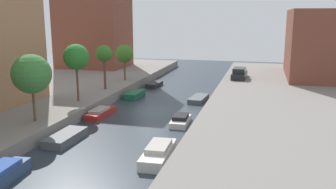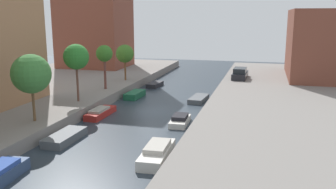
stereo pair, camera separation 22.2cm
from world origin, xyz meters
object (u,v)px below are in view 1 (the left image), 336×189
(street_tree_3, at_px, (104,54))
(street_tree_1, at_px, (32,74))
(street_tree_2, at_px, (76,57))
(street_tree_4, at_px, (124,54))
(moored_boat_right_1, at_px, (158,153))
(low_block_right, at_px, (328,44))
(moored_boat_right_3, at_px, (199,99))
(moored_boat_left_4, at_px, (154,85))
(moored_boat_left_1, at_px, (66,137))
(moored_boat_right_2, at_px, (180,120))
(moored_boat_left_3, at_px, (135,95))
(parked_car, at_px, (239,74))
(moored_boat_left_2, at_px, (101,113))

(street_tree_3, bearing_deg, street_tree_1, -90.00)
(street_tree_2, bearing_deg, street_tree_4, 90.00)
(moored_boat_right_1, bearing_deg, street_tree_4, 116.14)
(low_block_right, height_order, moored_boat_right_3, low_block_right)
(low_block_right, bearing_deg, street_tree_1, -131.88)
(low_block_right, relative_size, moored_boat_left_4, 4.36)
(moored_boat_left_1, bearing_deg, moored_boat_right_2, 41.72)
(moored_boat_left_3, xyz_separation_m, moored_boat_right_1, (7.51, -16.48, 0.09))
(street_tree_1, xyz_separation_m, street_tree_4, (-0.00, 19.02, -0.36))
(street_tree_4, relative_size, moored_boat_right_2, 1.33)
(street_tree_2, distance_m, parked_car, 22.34)
(moored_boat_right_1, xyz_separation_m, moored_boat_right_2, (-0.33, 7.89, -0.09))
(moored_boat_left_1, bearing_deg, street_tree_1, 161.56)
(parked_car, height_order, moored_boat_left_2, parked_car)
(street_tree_2, bearing_deg, moored_boat_left_1, -68.20)
(street_tree_1, distance_m, moored_boat_right_1, 11.72)
(street_tree_1, bearing_deg, moored_boat_left_2, 64.76)
(street_tree_3, height_order, moored_boat_left_4, street_tree_3)
(street_tree_2, xyz_separation_m, moored_boat_left_4, (3.38, 13.76, -4.92))
(street_tree_2, distance_m, moored_boat_right_2, 11.48)
(street_tree_1, xyz_separation_m, moored_boat_left_4, (3.38, 20.63, -4.39))
(low_block_right, height_order, moored_boat_right_1, low_block_right)
(street_tree_4, bearing_deg, moored_boat_right_2, -53.20)
(street_tree_1, xyz_separation_m, moored_boat_left_3, (3.11, 13.87, -4.32))
(street_tree_3, distance_m, parked_car, 18.00)
(moored_boat_left_3, relative_size, moored_boat_right_1, 0.74)
(low_block_right, height_order, moored_boat_left_3, low_block_right)
(street_tree_4, relative_size, moored_boat_left_3, 1.31)
(moored_boat_left_4, bearing_deg, low_block_right, 18.19)
(parked_car, bearing_deg, moored_boat_left_2, -121.47)
(street_tree_3, distance_m, moored_boat_left_3, 5.54)
(parked_car, bearing_deg, street_tree_2, -129.00)
(street_tree_3, xyz_separation_m, moored_boat_left_3, (3.11, 0.85, -4.50))
(moored_boat_left_4, height_order, moored_boat_right_1, moored_boat_right_1)
(street_tree_2, height_order, moored_boat_right_2, street_tree_2)
(moored_boat_left_3, bearing_deg, moored_boat_left_4, 87.70)
(moored_boat_left_2, bearing_deg, street_tree_1, -115.24)
(moored_boat_right_2, bearing_deg, moored_boat_left_1, -138.28)
(moored_boat_left_1, distance_m, moored_boat_right_2, 9.52)
(street_tree_3, relative_size, moored_boat_left_4, 1.50)
(street_tree_2, xyz_separation_m, moored_boat_right_2, (10.28, -1.60, -4.85))
(moored_boat_left_4, relative_size, moored_boat_right_3, 0.84)
(moored_boat_left_2, bearing_deg, moored_boat_right_2, -4.01)
(street_tree_3, relative_size, moored_boat_left_3, 1.43)
(street_tree_4, relative_size, parked_car, 0.94)
(moored_boat_left_1, bearing_deg, moored_boat_left_4, 89.46)
(low_block_right, bearing_deg, street_tree_2, -140.03)
(low_block_right, relative_size, moored_boat_left_2, 3.35)
(parked_car, bearing_deg, street_tree_3, -141.63)
(street_tree_2, bearing_deg, street_tree_3, 90.00)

